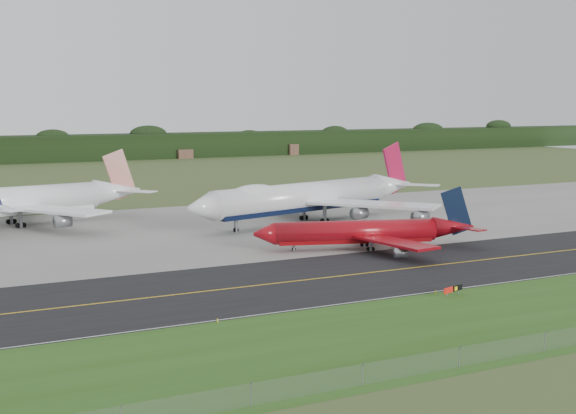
% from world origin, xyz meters
% --- Properties ---
extents(ground, '(600.00, 600.00, 0.00)m').
position_xyz_m(ground, '(0.00, 0.00, 0.00)').
color(ground, '#364721').
rests_on(ground, ground).
extents(grass_verge, '(400.00, 30.00, 0.01)m').
position_xyz_m(grass_verge, '(0.00, -35.00, 0.01)').
color(grass_verge, '#2B4E17').
rests_on(grass_verge, ground).
extents(taxiway, '(400.00, 32.00, 0.02)m').
position_xyz_m(taxiway, '(0.00, -4.00, 0.01)').
color(taxiway, black).
rests_on(taxiway, ground).
extents(apron, '(400.00, 78.00, 0.01)m').
position_xyz_m(apron, '(0.00, 51.00, 0.01)').
color(apron, slate).
rests_on(apron, ground).
extents(taxiway_centreline, '(400.00, 0.40, 0.00)m').
position_xyz_m(taxiway_centreline, '(0.00, -4.00, 0.03)').
color(taxiway_centreline, gold).
rests_on(taxiway_centreline, taxiway).
extents(taxiway_edge_line, '(400.00, 0.25, 0.00)m').
position_xyz_m(taxiway_edge_line, '(0.00, -19.50, 0.03)').
color(taxiway_edge_line, silver).
rests_on(taxiway_edge_line, taxiway).
extents(horizon_treeline, '(700.00, 25.00, 12.00)m').
position_xyz_m(horizon_treeline, '(0.00, 273.76, 5.47)').
color(horizon_treeline, black).
rests_on(horizon_treeline, ground).
extents(jet_ba_747, '(69.12, 56.10, 17.62)m').
position_xyz_m(jet_ba_747, '(16.64, 49.03, 6.00)').
color(jet_ba_747, white).
rests_on(jet_ba_747, ground).
extents(jet_red_737, '(42.22, 33.58, 11.63)m').
position_xyz_m(jet_red_737, '(10.36, 14.45, 3.22)').
color(jet_red_737, maroon).
rests_on(jet_red_737, ground).
extents(jet_star_tail, '(62.19, 51.49, 16.42)m').
position_xyz_m(jet_star_tail, '(-45.01, 74.35, 5.47)').
color(jet_star_tail, white).
rests_on(jet_star_tail, ground).
extents(taxiway_sign, '(4.17, 1.35, 1.43)m').
position_xyz_m(taxiway_sign, '(1.21, -22.82, 1.01)').
color(taxiway_sign, slate).
rests_on(taxiway_sign, ground).
extents(edge_marker_left, '(0.16, 0.16, 0.50)m').
position_xyz_m(edge_marker_left, '(-34.20, -20.50, 0.25)').
color(edge_marker_left, yellow).
rests_on(edge_marker_left, ground).
extents(edge_marker_center, '(0.16, 0.16, 0.50)m').
position_xyz_m(edge_marker_center, '(-0.11, -20.50, 0.25)').
color(edge_marker_center, yellow).
rests_on(edge_marker_center, ground).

